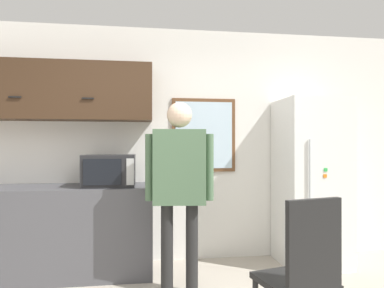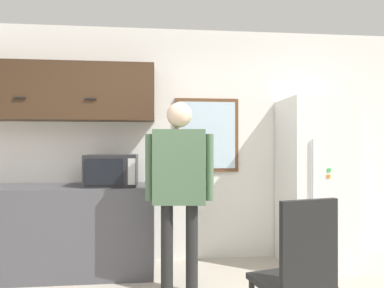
{
  "view_description": "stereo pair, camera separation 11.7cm",
  "coord_description": "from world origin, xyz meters",
  "px_view_note": "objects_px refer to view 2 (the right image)",
  "views": [
    {
      "loc": [
        -0.25,
        -1.98,
        1.34
      ],
      "look_at": [
        0.17,
        1.11,
        1.35
      ],
      "focal_mm": 32.0,
      "sensor_mm": 36.0,
      "label": 1
    },
    {
      "loc": [
        -0.14,
        -1.99,
        1.34
      ],
      "look_at": [
        0.17,
        1.11,
        1.35
      ],
      "focal_mm": 32.0,
      "sensor_mm": 36.0,
      "label": 2
    }
  ],
  "objects_px": {
    "microwave": "(112,170)",
    "chair": "(299,272)",
    "refrigerator": "(315,182)",
    "person": "(179,176)"
  },
  "relations": [
    {
      "from": "microwave",
      "to": "chair",
      "type": "relative_size",
      "value": 0.52
    },
    {
      "from": "refrigerator",
      "to": "person",
      "type": "bearing_deg",
      "value": -159.78
    },
    {
      "from": "microwave",
      "to": "refrigerator",
      "type": "xyz_separation_m",
      "value": [
        2.22,
        0.03,
        -0.15
      ]
    },
    {
      "from": "microwave",
      "to": "person",
      "type": "xyz_separation_m",
      "value": [
        0.67,
        -0.54,
        -0.02
      ]
    },
    {
      "from": "microwave",
      "to": "chair",
      "type": "distance_m",
      "value": 2.13
    },
    {
      "from": "refrigerator",
      "to": "chair",
      "type": "bearing_deg",
      "value": -118.6
    },
    {
      "from": "microwave",
      "to": "refrigerator",
      "type": "distance_m",
      "value": 2.23
    },
    {
      "from": "microwave",
      "to": "chair",
      "type": "xyz_separation_m",
      "value": [
        1.36,
        -1.56,
        -0.53
      ]
    },
    {
      "from": "person",
      "to": "refrigerator",
      "type": "bearing_deg",
      "value": 26.41
    },
    {
      "from": "person",
      "to": "refrigerator",
      "type": "distance_m",
      "value": 1.66
    }
  ]
}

